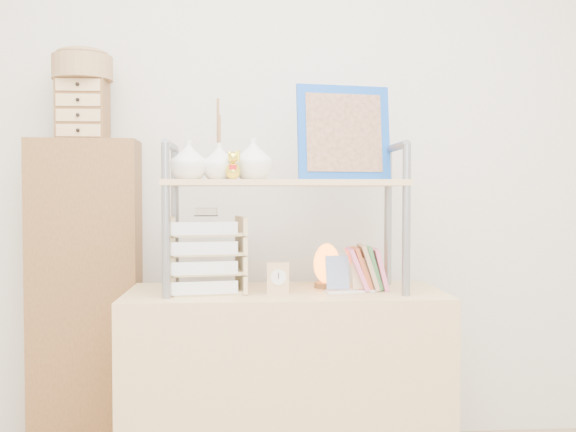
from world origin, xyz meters
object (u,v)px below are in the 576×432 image
(desk, at_px, (285,388))
(letter_tray, at_px, (207,258))
(cabinet, at_px, (86,297))
(salt_lamp, at_px, (327,265))

(desk, relative_size, letter_tray, 3.79)
(cabinet, bearing_deg, salt_lamp, -18.39)
(desk, distance_m, salt_lamp, 0.50)
(desk, height_order, salt_lamp, salt_lamp)
(cabinet, height_order, salt_lamp, cabinet)
(cabinet, height_order, letter_tray, cabinet)
(letter_tray, height_order, salt_lamp, letter_tray)
(cabinet, distance_m, letter_tray, 0.69)
(cabinet, relative_size, letter_tray, 4.26)
(desk, bearing_deg, cabinet, 156.14)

